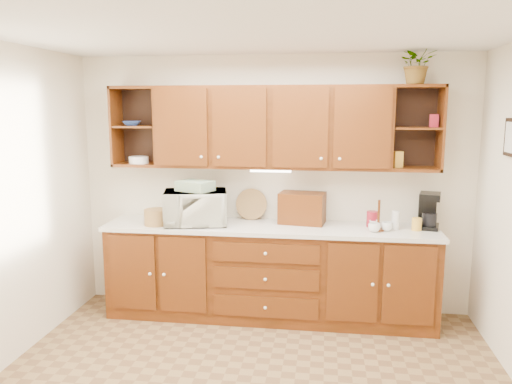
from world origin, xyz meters
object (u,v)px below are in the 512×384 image
(bread_box, at_px, (302,208))
(coffee_maker, at_px, (429,211))
(potted_plant, at_px, (417,63))
(microwave, at_px, (195,208))

(bread_box, distance_m, coffee_maker, 1.21)
(coffee_maker, xyz_separation_m, potted_plant, (-0.18, -0.02, 1.37))
(bread_box, bearing_deg, potted_plant, 5.52)
(coffee_maker, distance_m, potted_plant, 1.38)
(coffee_maker, relative_size, potted_plant, 0.92)
(microwave, relative_size, bread_box, 1.37)
(bread_box, height_order, coffee_maker, coffee_maker)
(microwave, bearing_deg, coffee_maker, -9.15)
(microwave, xyz_separation_m, potted_plant, (2.07, 0.13, 1.37))
(microwave, bearing_deg, potted_plant, -9.39)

